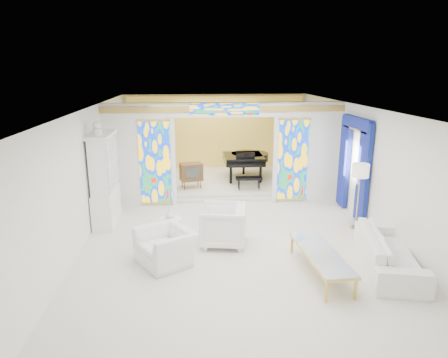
{
  "coord_description": "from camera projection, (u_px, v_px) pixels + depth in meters",
  "views": [
    {
      "loc": [
        -1.01,
        -9.49,
        3.89
      ],
      "look_at": [
        -0.17,
        0.2,
        1.23
      ],
      "focal_mm": 32.0,
      "sensor_mm": 36.0,
      "label": 1
    }
  ],
  "objects": [
    {
      "name": "floor",
      "position": [
        231.0,
        227.0,
        10.23
      ],
      "size": [
        12.0,
        12.0,
        0.0
      ],
      "primitive_type": "plane",
      "color": "silver",
      "rests_on": "ground"
    },
    {
      "name": "ceiling",
      "position": [
        232.0,
        109.0,
        9.43
      ],
      "size": [
        7.0,
        12.0,
        0.02
      ],
      "primitive_type": "cube",
      "color": "white",
      "rests_on": "wall_back"
    },
    {
      "name": "wall_back",
      "position": [
        216.0,
        133.0,
        15.6
      ],
      "size": [
        7.0,
        0.02,
        3.0
      ],
      "primitive_type": "cube",
      "color": "white",
      "rests_on": "floor"
    },
    {
      "name": "wall_front",
      "position": [
        293.0,
        313.0,
        4.06
      ],
      "size": [
        7.0,
        0.02,
        3.0
      ],
      "primitive_type": "cube",
      "color": "white",
      "rests_on": "floor"
    },
    {
      "name": "wall_left",
      "position": [
        86.0,
        173.0,
        9.54
      ],
      "size": [
        0.02,
        12.0,
        3.0
      ],
      "primitive_type": "cube",
      "color": "white",
      "rests_on": "floor"
    },
    {
      "name": "wall_right",
      "position": [
        369.0,
        168.0,
        10.12
      ],
      "size": [
        0.02,
        12.0,
        3.0
      ],
      "primitive_type": "cube",
      "color": "white",
      "rests_on": "floor"
    },
    {
      "name": "partition_wall",
      "position": [
        225.0,
        149.0,
        11.71
      ],
      "size": [
        7.0,
        0.22,
        3.0
      ],
      "color": "white",
      "rests_on": "floor"
    },
    {
      "name": "stained_glass_left",
      "position": [
        155.0,
        163.0,
        11.53
      ],
      "size": [
        0.9,
        0.04,
        2.4
      ],
      "primitive_type": "cube",
      "color": "gold",
      "rests_on": "partition_wall"
    },
    {
      "name": "stained_glass_right",
      "position": [
        293.0,
        160.0,
        11.87
      ],
      "size": [
        0.9,
        0.04,
        2.4
      ],
      "primitive_type": "cube",
      "color": "gold",
      "rests_on": "partition_wall"
    },
    {
      "name": "stained_glass_transom",
      "position": [
        225.0,
        109.0,
        11.3
      ],
      "size": [
        2.0,
        0.04,
        0.34
      ],
      "primitive_type": "cube",
      "color": "gold",
      "rests_on": "partition_wall"
    },
    {
      "name": "alcove_platform",
      "position": [
        219.0,
        181.0,
        14.14
      ],
      "size": [
        6.8,
        3.8,
        0.18
      ],
      "primitive_type": "cube",
      "color": "silver",
      "rests_on": "floor"
    },
    {
      "name": "gold_curtain_back",
      "position": [
        216.0,
        134.0,
        15.48
      ],
      "size": [
        6.7,
        0.1,
        2.9
      ],
      "primitive_type": "cube",
      "color": "gold",
      "rests_on": "wall_back"
    },
    {
      "name": "chandelier",
      "position": [
        225.0,
        111.0,
        13.41
      ],
      "size": [
        0.48,
        0.48,
        0.3
      ],
      "primitive_type": "cylinder",
      "color": "gold",
      "rests_on": "ceiling"
    },
    {
      "name": "blue_drapes",
      "position": [
        354.0,
        159.0,
        10.76
      ],
      "size": [
        0.14,
        1.85,
        2.65
      ],
      "color": "navy",
      "rests_on": "wall_right"
    },
    {
      "name": "china_cabinet",
      "position": [
        105.0,
        180.0,
        10.22
      ],
      "size": [
        0.56,
        1.46,
        2.72
      ],
      "color": "white",
      "rests_on": "floor"
    },
    {
      "name": "armchair_left",
      "position": [
        165.0,
        246.0,
        8.26
      ],
      "size": [
        1.42,
        1.46,
        0.72
      ],
      "primitive_type": "imported",
      "rotation": [
        0.0,
        0.0,
        -1.01
      ],
      "color": "silver",
      "rests_on": "floor"
    },
    {
      "name": "armchair_right",
      "position": [
        223.0,
        225.0,
        9.11
      ],
      "size": [
        1.17,
        1.14,
        0.93
      ],
      "primitive_type": "imported",
      "rotation": [
        0.0,
        0.0,
        -1.73
      ],
      "color": "white",
      "rests_on": "floor"
    },
    {
      "name": "sofa",
      "position": [
        389.0,
        251.0,
        8.04
      ],
      "size": [
        1.53,
        2.64,
        0.72
      ],
      "primitive_type": "imported",
      "rotation": [
        0.0,
        0.0,
        1.33
      ],
      "color": "white",
      "rests_on": "floor"
    },
    {
      "name": "side_table",
      "position": [
        170.0,
        228.0,
        9.06
      ],
      "size": [
        0.63,
        0.63,
        0.65
      ],
      "rotation": [
        0.0,
        0.0,
        -0.25
      ],
      "color": "white",
      "rests_on": "floor"
    },
    {
      "name": "vase",
      "position": [
        170.0,
        214.0,
        8.97
      ],
      "size": [
        0.26,
        0.26,
        0.21
      ],
      "primitive_type": "imported",
      "rotation": [
        0.0,
        0.0,
        0.33
      ],
      "color": "silver",
      "rests_on": "side_table"
    },
    {
      "name": "coffee_table",
      "position": [
        321.0,
        254.0,
        7.78
      ],
      "size": [
        0.76,
        2.13,
        0.47
      ],
      "rotation": [
        0.0,
        0.0,
        0.05
      ],
      "color": "silver",
      "rests_on": "floor"
    },
    {
      "name": "floor_lamp",
      "position": [
        360.0,
        174.0,
        9.79
      ],
      "size": [
        0.49,
        0.49,
        1.68
      ],
      "rotation": [
        0.0,
        0.0,
        0.21
      ],
      "color": "gold",
      "rests_on": "floor"
    },
    {
      "name": "grand_piano",
      "position": [
        246.0,
        159.0,
        14.1
      ],
      "size": [
        1.61,
        2.54,
        1.02
      ],
      "rotation": [
        0.0,
        0.0,
        0.0
      ],
      "color": "black",
      "rests_on": "alcove_platform"
    },
    {
      "name": "tv_console",
      "position": [
        191.0,
        172.0,
        12.91
      ],
      "size": [
        0.78,
        0.62,
        0.8
      ],
      "rotation": [
        0.0,
        0.0,
        0.24
      ],
      "color": "brown",
      "rests_on": "alcove_platform"
    }
  ]
}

